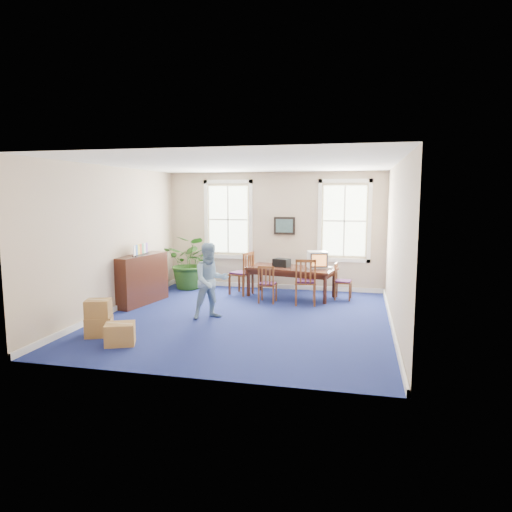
% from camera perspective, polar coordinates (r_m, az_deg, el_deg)
% --- Properties ---
extents(floor, '(6.50, 6.50, 0.00)m').
position_cam_1_polar(floor, '(9.70, -1.38, -7.78)').
color(floor, navy).
rests_on(floor, ground).
extents(ceiling, '(6.50, 6.50, 0.00)m').
position_cam_1_polar(ceiling, '(9.37, -1.44, 11.44)').
color(ceiling, white).
rests_on(ceiling, ground).
extents(wall_back, '(6.50, 0.00, 6.50)m').
position_cam_1_polar(wall_back, '(12.56, 2.25, 3.15)').
color(wall_back, '#C1A98E').
rests_on(wall_back, ground).
extents(wall_front, '(6.50, 0.00, 6.50)m').
position_cam_1_polar(wall_front, '(6.33, -8.69, -1.31)').
color(wall_front, '#C1A98E').
rests_on(wall_front, ground).
extents(wall_left, '(0.00, 6.50, 6.50)m').
position_cam_1_polar(wall_left, '(10.55, -17.42, 1.96)').
color(wall_left, '#C1A98E').
rests_on(wall_left, ground).
extents(wall_right, '(0.00, 6.50, 6.50)m').
position_cam_1_polar(wall_right, '(9.14, 17.14, 1.16)').
color(wall_right, '#C1A98E').
rests_on(wall_right, ground).
extents(baseboard_back, '(6.00, 0.04, 0.12)m').
position_cam_1_polar(baseboard_back, '(12.75, 2.19, -3.78)').
color(baseboard_back, white).
rests_on(baseboard_back, ground).
extents(baseboard_left, '(0.04, 6.50, 0.12)m').
position_cam_1_polar(baseboard_left, '(10.78, -16.96, -6.21)').
color(baseboard_left, white).
rests_on(baseboard_left, ground).
extents(baseboard_right, '(0.04, 6.50, 0.12)m').
position_cam_1_polar(baseboard_right, '(9.43, 16.59, -8.18)').
color(baseboard_right, white).
rests_on(baseboard_right, ground).
extents(window_left, '(1.40, 0.12, 2.20)m').
position_cam_1_polar(window_left, '(12.83, -3.49, 4.58)').
color(window_left, white).
rests_on(window_left, ground).
extents(window_right, '(1.40, 0.12, 2.20)m').
position_cam_1_polar(window_right, '(12.32, 10.99, 4.33)').
color(window_right, white).
rests_on(window_right, ground).
extents(wall_picture, '(0.58, 0.06, 0.48)m').
position_cam_1_polar(wall_picture, '(12.45, 3.57, 3.79)').
color(wall_picture, black).
rests_on(wall_picture, ground).
extents(conference_table, '(2.38, 1.44, 0.76)m').
position_cam_1_polar(conference_table, '(11.67, 4.39, -3.26)').
color(conference_table, '#3E1B11').
rests_on(conference_table, ground).
extents(crt_tv, '(0.58, 0.61, 0.42)m').
position_cam_1_polar(crt_tv, '(11.55, 7.68, -0.46)').
color(crt_tv, '#B7B7BC').
rests_on(crt_tv, conference_table).
extents(game_console, '(0.17, 0.20, 0.05)m').
position_cam_1_polar(game_console, '(11.51, 9.15, -1.46)').
color(game_console, white).
rests_on(game_console, conference_table).
extents(equipment_bag, '(0.48, 0.39, 0.21)m').
position_cam_1_polar(equipment_bag, '(11.68, 3.22, -0.84)').
color(equipment_bag, black).
rests_on(equipment_bag, conference_table).
extents(chair_near_left, '(0.42, 0.42, 0.92)m').
position_cam_1_polar(chair_near_left, '(11.00, 1.46, -3.48)').
color(chair_near_left, brown).
rests_on(chair_near_left, ground).
extents(chair_near_right, '(0.56, 0.56, 1.11)m').
position_cam_1_polar(chair_near_right, '(10.84, 6.18, -3.17)').
color(chair_near_right, brown).
rests_on(chair_near_right, ground).
extents(chair_end_left, '(0.65, 0.65, 1.12)m').
position_cam_1_polar(chair_end_left, '(11.90, -1.87, -2.14)').
color(chair_end_left, brown).
rests_on(chair_end_left, ground).
extents(chair_end_right, '(0.44, 0.44, 0.91)m').
position_cam_1_polar(chair_end_right, '(11.55, 10.87, -3.12)').
color(chair_end_right, brown).
rests_on(chair_end_right, ground).
extents(man, '(0.99, 0.95, 1.60)m').
position_cam_1_polar(man, '(9.57, -5.68, -3.12)').
color(man, '#82A3C1').
rests_on(man, ground).
extents(credenza, '(0.74, 1.65, 1.25)m').
position_cam_1_polar(credenza, '(11.20, -14.21, -2.65)').
color(credenza, '#3E1B11').
rests_on(credenza, ground).
extents(brochure_rack, '(0.26, 0.64, 0.28)m').
position_cam_1_polar(brochure_rack, '(11.08, -14.23, 1.24)').
color(brochure_rack, '#99999E').
rests_on(brochure_rack, credenza).
extents(potted_plant, '(1.42, 1.26, 1.49)m').
position_cam_1_polar(potted_plant, '(12.70, -8.19, -0.76)').
color(potted_plant, '#224A16').
rests_on(potted_plant, ground).
extents(cardboard_boxes, '(1.61, 1.61, 0.72)m').
position_cam_1_polar(cardboard_boxes, '(8.89, -17.78, -7.18)').
color(cardboard_boxes, '#A77841').
rests_on(cardboard_boxes, ground).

